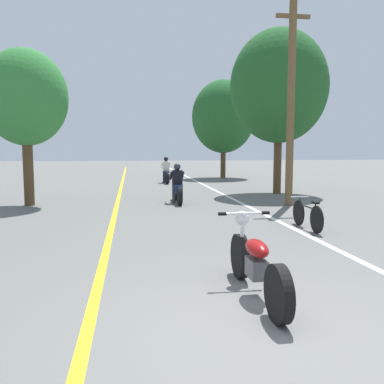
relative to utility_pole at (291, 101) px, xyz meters
name	(u,v)px	position (x,y,z in m)	size (l,w,h in m)	color
ground_plane	(258,333)	(-3.86, -8.78, -3.37)	(120.00, 120.00, 0.00)	#60605E
lane_stripe_center	(119,194)	(-5.56, 4.19, -3.37)	(0.14, 48.00, 0.01)	yellow
lane_stripe_edge	(219,192)	(-1.38, 4.19, -3.37)	(0.14, 48.00, 0.01)	white
utility_pole	(291,101)	(0.00, 0.00, 0.00)	(1.10, 0.24, 6.56)	brown
roadside_tree_right_near	(279,87)	(0.91, 3.51, 0.98)	(3.98, 3.58, 6.65)	#513A23
roadside_tree_right_far	(223,117)	(0.72, 12.63, 0.47)	(3.95, 3.56, 6.12)	#513A23
roadside_tree_left	(25,98)	(-8.37, 1.27, 0.07)	(2.66, 2.40, 5.00)	#513A23
motorcycle_foreground	(255,263)	(-3.57, -7.76, -2.95)	(0.72, 2.17, 0.99)	black
motorcycle_rider_lead	(177,188)	(-3.52, 1.19, -2.85)	(0.50, 1.98, 1.35)	black
motorcycle_rider_far	(166,173)	(-3.19, 9.33, -2.83)	(0.50, 2.07, 1.42)	black
bicycle_parked	(307,215)	(-1.09, -3.84, -3.04)	(0.44, 1.58, 0.71)	black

